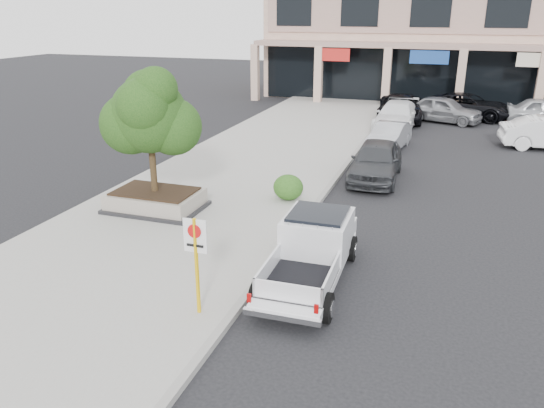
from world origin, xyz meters
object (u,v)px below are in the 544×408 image
at_px(curb_car_c, 397,116).
at_px(lot_car_d, 468,106).
at_px(planter_tree, 155,115).
at_px(curb_car_a, 376,161).
at_px(pickup_truck, 309,254).
at_px(curb_car_b, 389,137).
at_px(curb_car_d, 400,108).
at_px(no_parking_sign, 196,253).
at_px(lot_car_a, 443,109).
at_px(planter, 156,200).

distance_m(curb_car_c, lot_car_d, 6.17).
height_order(planter_tree, curb_car_a, planter_tree).
distance_m(pickup_truck, lot_car_d, 24.95).
bearing_deg(curb_car_b, curb_car_d, 99.88).
height_order(no_parking_sign, pickup_truck, no_parking_sign).
height_order(planter_tree, no_parking_sign, planter_tree).
bearing_deg(pickup_truck, curb_car_a, 87.00).
bearing_deg(lot_car_a, curb_car_d, 115.59).
distance_m(curb_car_a, curb_car_c, 10.44).
xyz_separation_m(no_parking_sign, pickup_truck, (1.93, 2.46, -0.83)).
relative_size(curb_car_a, lot_car_a, 1.00).
xyz_separation_m(curb_car_a, curb_car_d, (-0.41, 13.04, 0.00)).
bearing_deg(curb_car_c, curb_car_b, -85.24).
height_order(no_parking_sign, lot_car_a, no_parking_sign).
height_order(planter, curb_car_a, curb_car_a).
relative_size(planter_tree, lot_car_d, 0.69).
height_order(curb_car_b, lot_car_a, lot_car_a).
bearing_deg(curb_car_c, pickup_truck, -87.49).
distance_m(planter_tree, curb_car_d, 20.38).
xyz_separation_m(planter_tree, curb_car_d, (6.08, 19.28, -2.61)).
bearing_deg(curb_car_b, curb_car_a, -81.00).
bearing_deg(curb_car_d, lot_car_a, 3.28).
bearing_deg(curb_car_a, planter_tree, -137.29).
bearing_deg(no_parking_sign, curb_car_b, 82.97).
bearing_deg(lot_car_d, planter_tree, 166.51).
height_order(planter, curb_car_d, curb_car_d).
bearing_deg(curb_car_d, planter_tree, -112.31).
distance_m(curb_car_a, lot_car_a, 13.59).
bearing_deg(curb_car_a, pickup_truck, -92.97).
bearing_deg(planter_tree, curb_car_a, 43.88).
relative_size(planter, curb_car_a, 0.68).
bearing_deg(no_parking_sign, curb_car_a, 79.43).
xyz_separation_m(pickup_truck, lot_car_d, (3.95, 24.64, -0.00)).
xyz_separation_m(curb_car_b, lot_car_a, (2.33, 8.20, 0.13)).
bearing_deg(planter, lot_car_d, 64.50).
height_order(planter_tree, pickup_truck, planter_tree).
height_order(curb_car_a, lot_car_a, curb_car_a).
bearing_deg(planter, lot_car_a, 65.96).
height_order(no_parking_sign, curb_car_c, no_parking_sign).
relative_size(curb_car_c, curb_car_d, 0.93).
height_order(curb_car_c, curb_car_d, curb_car_d).
relative_size(no_parking_sign, lot_car_d, 0.40).
relative_size(planter_tree, curb_car_a, 0.85).
relative_size(planter, curb_car_c, 0.59).
relative_size(planter_tree, pickup_truck, 0.78).
bearing_deg(planter, planter_tree, 48.97).
bearing_deg(curb_car_c, lot_car_a, 51.99).
distance_m(planter_tree, lot_car_a, 21.65).
bearing_deg(curb_car_b, planter_tree, -111.35).
bearing_deg(curb_car_a, planter, -137.17).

